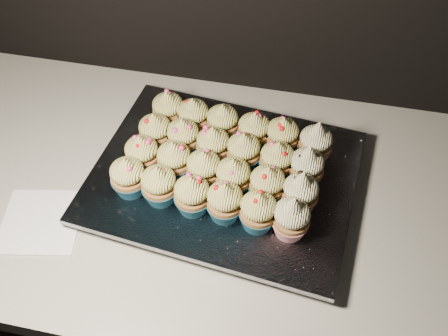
# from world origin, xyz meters

# --- Properties ---
(cabinet) EXTENTS (2.40, 0.60, 0.86)m
(cabinet) POSITION_xyz_m (0.00, 1.70, 0.43)
(cabinet) COLOR black
(cabinet) RESTS_ON ground
(worktop) EXTENTS (2.44, 0.64, 0.04)m
(worktop) POSITION_xyz_m (0.00, 1.70, 0.88)
(worktop) COLOR beige
(worktop) RESTS_ON cabinet
(napkin) EXTENTS (0.16, 0.16, 0.00)m
(napkin) POSITION_xyz_m (-0.41, 1.57, 0.90)
(napkin) COLOR white
(napkin) RESTS_ON worktop
(baking_tray) EXTENTS (0.47, 0.38, 0.02)m
(baking_tray) POSITION_xyz_m (-0.10, 1.71, 0.91)
(baking_tray) COLOR black
(baking_tray) RESTS_ON worktop
(foil_lining) EXTENTS (0.51, 0.42, 0.01)m
(foil_lining) POSITION_xyz_m (-0.10, 1.71, 0.93)
(foil_lining) COLOR silver
(foil_lining) RESTS_ON baking_tray
(cupcake_0) EXTENTS (0.06, 0.06, 0.08)m
(cupcake_0) POSITION_xyz_m (-0.26, 1.64, 0.97)
(cupcake_0) COLOR #185772
(cupcake_0) RESTS_ON foil_lining
(cupcake_1) EXTENTS (0.06, 0.06, 0.08)m
(cupcake_1) POSITION_xyz_m (-0.20, 1.64, 0.97)
(cupcake_1) COLOR #185772
(cupcake_1) RESTS_ON foil_lining
(cupcake_2) EXTENTS (0.06, 0.06, 0.08)m
(cupcake_2) POSITION_xyz_m (-0.14, 1.63, 0.97)
(cupcake_2) COLOR #185772
(cupcake_2) RESTS_ON foil_lining
(cupcake_3) EXTENTS (0.06, 0.06, 0.08)m
(cupcake_3) POSITION_xyz_m (-0.08, 1.63, 0.97)
(cupcake_3) COLOR #185772
(cupcake_3) RESTS_ON foil_lining
(cupcake_4) EXTENTS (0.06, 0.06, 0.08)m
(cupcake_4) POSITION_xyz_m (-0.03, 1.62, 0.97)
(cupcake_4) COLOR #185772
(cupcake_4) RESTS_ON foil_lining
(cupcake_5) EXTENTS (0.06, 0.06, 0.10)m
(cupcake_5) POSITION_xyz_m (0.03, 1.61, 0.97)
(cupcake_5) COLOR #B01827
(cupcake_5) RESTS_ON foil_lining
(cupcake_6) EXTENTS (0.06, 0.06, 0.08)m
(cupcake_6) POSITION_xyz_m (-0.25, 1.70, 0.97)
(cupcake_6) COLOR #185772
(cupcake_6) RESTS_ON foil_lining
(cupcake_7) EXTENTS (0.06, 0.06, 0.08)m
(cupcake_7) POSITION_xyz_m (-0.19, 1.70, 0.97)
(cupcake_7) COLOR #185772
(cupcake_7) RESTS_ON foil_lining
(cupcake_8) EXTENTS (0.06, 0.06, 0.08)m
(cupcake_8) POSITION_xyz_m (-0.13, 1.69, 0.97)
(cupcake_8) COLOR #185772
(cupcake_8) RESTS_ON foil_lining
(cupcake_9) EXTENTS (0.06, 0.06, 0.08)m
(cupcake_9) POSITION_xyz_m (-0.08, 1.68, 0.97)
(cupcake_9) COLOR #185772
(cupcake_9) RESTS_ON foil_lining
(cupcake_10) EXTENTS (0.06, 0.06, 0.08)m
(cupcake_10) POSITION_xyz_m (-0.02, 1.67, 0.97)
(cupcake_10) COLOR #185772
(cupcake_10) RESTS_ON foil_lining
(cupcake_11) EXTENTS (0.06, 0.06, 0.10)m
(cupcake_11) POSITION_xyz_m (0.04, 1.67, 0.97)
(cupcake_11) COLOR #B01827
(cupcake_11) RESTS_ON foil_lining
(cupcake_12) EXTENTS (0.06, 0.06, 0.08)m
(cupcake_12) POSITION_xyz_m (-0.24, 1.76, 0.97)
(cupcake_12) COLOR #185772
(cupcake_12) RESTS_ON foil_lining
(cupcake_13) EXTENTS (0.06, 0.06, 0.08)m
(cupcake_13) POSITION_xyz_m (-0.19, 1.75, 0.97)
(cupcake_13) COLOR #185772
(cupcake_13) RESTS_ON foil_lining
(cupcake_14) EXTENTS (0.06, 0.06, 0.08)m
(cupcake_14) POSITION_xyz_m (-0.13, 1.74, 0.97)
(cupcake_14) COLOR #185772
(cupcake_14) RESTS_ON foil_lining
(cupcake_15) EXTENTS (0.06, 0.06, 0.08)m
(cupcake_15) POSITION_xyz_m (-0.07, 1.74, 0.97)
(cupcake_15) COLOR #185772
(cupcake_15) RESTS_ON foil_lining
(cupcake_16) EXTENTS (0.06, 0.06, 0.08)m
(cupcake_16) POSITION_xyz_m (-0.01, 1.73, 0.97)
(cupcake_16) COLOR #185772
(cupcake_16) RESTS_ON foil_lining
(cupcake_17) EXTENTS (0.06, 0.06, 0.10)m
(cupcake_17) POSITION_xyz_m (0.04, 1.73, 0.97)
(cupcake_17) COLOR #B01827
(cupcake_17) RESTS_ON foil_lining
(cupcake_18) EXTENTS (0.06, 0.06, 0.08)m
(cupcake_18) POSITION_xyz_m (-0.24, 1.82, 0.97)
(cupcake_18) COLOR #185772
(cupcake_18) RESTS_ON foil_lining
(cupcake_19) EXTENTS (0.06, 0.06, 0.08)m
(cupcake_19) POSITION_xyz_m (-0.18, 1.81, 0.97)
(cupcake_19) COLOR #185772
(cupcake_19) RESTS_ON foil_lining
(cupcake_20) EXTENTS (0.06, 0.06, 0.08)m
(cupcake_20) POSITION_xyz_m (-0.13, 1.81, 0.97)
(cupcake_20) COLOR #185772
(cupcake_20) RESTS_ON foil_lining
(cupcake_21) EXTENTS (0.06, 0.06, 0.08)m
(cupcake_21) POSITION_xyz_m (-0.06, 1.80, 0.97)
(cupcake_21) COLOR #185772
(cupcake_21) RESTS_ON foil_lining
(cupcake_22) EXTENTS (0.06, 0.06, 0.08)m
(cupcake_22) POSITION_xyz_m (-0.01, 1.79, 0.97)
(cupcake_22) COLOR #185772
(cupcake_22) RESTS_ON foil_lining
(cupcake_23) EXTENTS (0.06, 0.06, 0.10)m
(cupcake_23) POSITION_xyz_m (0.05, 1.79, 0.97)
(cupcake_23) COLOR #B01827
(cupcake_23) RESTS_ON foil_lining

